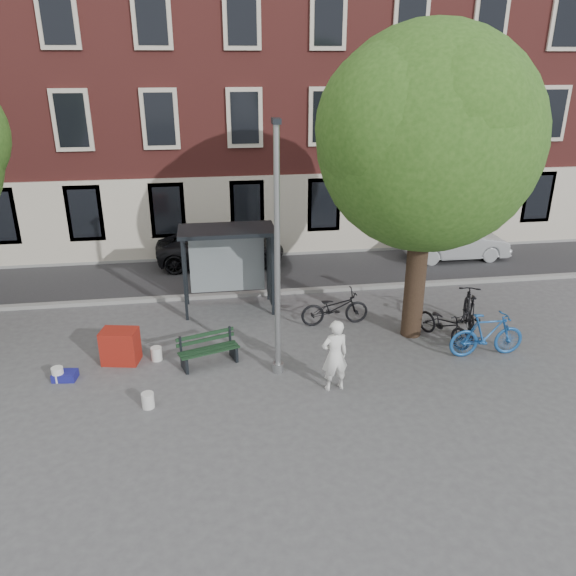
% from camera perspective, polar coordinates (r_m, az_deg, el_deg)
% --- Properties ---
extents(ground, '(90.00, 90.00, 0.00)m').
position_cam_1_polar(ground, '(14.21, -1.01, -8.47)').
color(ground, '#4C4C4F').
rests_on(ground, ground).
extents(road, '(40.00, 4.00, 0.01)m').
position_cam_1_polar(road, '(20.51, -3.58, 1.45)').
color(road, '#28282B').
rests_on(road, ground).
extents(curb_near, '(40.00, 0.25, 0.12)m').
position_cam_1_polar(curb_near, '(18.63, -3.03, -0.54)').
color(curb_near, gray).
rests_on(curb_near, ground).
extents(curb_far, '(40.00, 0.25, 0.12)m').
position_cam_1_polar(curb_far, '(22.37, -4.05, 3.37)').
color(curb_far, gray).
rests_on(curb_far, ground).
extents(building_row, '(30.00, 8.00, 14.00)m').
position_cam_1_polar(building_row, '(25.18, -5.31, 21.52)').
color(building_row, brown).
rests_on(building_row, ground).
extents(lamppost, '(0.28, 0.35, 6.11)m').
position_cam_1_polar(lamppost, '(13.01, -1.09, 2.14)').
color(lamppost, '#9EA0A3').
rests_on(lamppost, ground).
extents(tree_right, '(5.76, 5.60, 8.20)m').
position_cam_1_polar(tree_right, '(14.71, 14.35, 15.17)').
color(tree_right, black).
rests_on(tree_right, ground).
extents(bus_shelter, '(2.85, 1.45, 2.62)m').
position_cam_1_polar(bus_shelter, '(17.11, -4.89, 3.95)').
color(bus_shelter, '#1E2328').
rests_on(bus_shelter, ground).
extents(painter, '(0.71, 0.52, 1.78)m').
position_cam_1_polar(painter, '(13.13, 4.77, -6.84)').
color(painter, white).
rests_on(painter, ground).
extents(bench, '(1.61, 0.94, 0.79)m').
position_cam_1_polar(bench, '(14.52, -8.09, -6.34)').
color(bench, '#1E2328').
rests_on(bench, ground).
extents(bike_a, '(2.02, 0.76, 1.05)m').
position_cam_1_polar(bike_a, '(16.45, 4.77, -2.01)').
color(bike_a, black).
rests_on(bike_a, ground).
extents(bike_b, '(2.02, 0.58, 1.21)m').
position_cam_1_polar(bike_b, '(15.54, 19.57, -4.49)').
color(bike_b, '#1C529C').
rests_on(bike_b, ground).
extents(bike_c, '(1.35, 1.98, 0.98)m').
position_cam_1_polar(bike_c, '(16.05, 15.57, -3.57)').
color(bike_c, black).
rests_on(bike_c, ground).
extents(bike_d, '(1.23, 2.18, 1.26)m').
position_cam_1_polar(bike_d, '(16.67, 17.95, -2.33)').
color(bike_d, black).
rests_on(bike_d, ground).
extents(car_dark, '(4.85, 2.37, 1.33)m').
position_cam_1_polar(car_dark, '(21.45, -6.85, 4.14)').
color(car_dark, black).
rests_on(car_dark, ground).
extents(car_silver, '(4.01, 1.41, 1.32)m').
position_cam_1_polar(car_silver, '(22.83, 16.70, 4.45)').
color(car_silver, '#B4B8BC').
rests_on(car_silver, ground).
extents(red_stand, '(1.00, 0.76, 0.90)m').
position_cam_1_polar(red_stand, '(15.04, -16.67, -5.69)').
color(red_stand, maroon).
rests_on(red_stand, ground).
extents(blue_crate, '(0.59, 0.46, 0.20)m').
position_cam_1_polar(blue_crate, '(14.87, -21.70, -8.28)').
color(blue_crate, navy).
rests_on(blue_crate, ground).
extents(bucket_a, '(0.32, 0.32, 0.36)m').
position_cam_1_polar(bucket_a, '(13.16, -14.04, -11.01)').
color(bucket_a, silver).
rests_on(bucket_a, ground).
extents(bucket_b, '(0.36, 0.36, 0.36)m').
position_cam_1_polar(bucket_b, '(14.83, -22.34, -8.10)').
color(bucket_b, white).
rests_on(bucket_b, ground).
extents(bucket_c, '(0.33, 0.33, 0.36)m').
position_cam_1_polar(bucket_c, '(15.02, -13.21, -6.51)').
color(bucket_c, silver).
rests_on(bucket_c, ground).
extents(notice_sign, '(0.30, 0.05, 1.72)m').
position_cam_1_polar(notice_sign, '(17.40, 13.24, 1.28)').
color(notice_sign, '#9EA0A3').
rests_on(notice_sign, ground).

